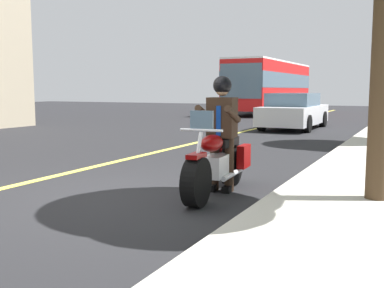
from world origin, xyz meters
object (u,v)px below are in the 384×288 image
(rider_main, at_px, (222,123))
(car_dark, at_px, (294,111))
(motorcycle_main, at_px, (218,163))
(bus_near, at_px, (270,84))

(rider_main, xyz_separation_m, car_dark, (-11.40, -1.77, -0.35))
(motorcycle_main, distance_m, rider_main, 0.61)
(rider_main, relative_size, bus_near, 0.16)
(motorcycle_main, xyz_separation_m, car_dark, (-11.59, -1.79, 0.24))
(motorcycle_main, height_order, bus_near, bus_near)
(motorcycle_main, relative_size, rider_main, 1.28)
(motorcycle_main, relative_size, bus_near, 0.20)
(car_dark, bearing_deg, bus_near, -158.52)
(motorcycle_main, distance_m, bus_near, 23.50)
(car_dark, bearing_deg, rider_main, 8.84)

